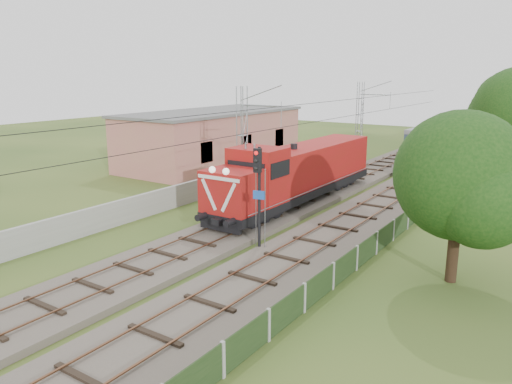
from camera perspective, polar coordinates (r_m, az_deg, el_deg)
The scene contains 12 objects.
ground at distance 23.62m, azimuth -12.66°, elevation -8.82°, with size 140.00×140.00×0.00m, color #314B1C.
track_main at distance 28.49m, azimuth -2.45°, elevation -4.22°, with size 4.20×70.00×0.45m.
track_side at distance 37.58m, azimuth 15.71°, elevation -0.36°, with size 4.20×80.00×0.45m.
catenary at distance 33.27m, azimuth -1.52°, elevation 5.19°, with size 3.31×70.00×8.00m.
boundary_wall at distance 36.02m, azimuth -6.10°, elevation 0.42°, with size 0.25×40.00×1.50m, color #9E9E99.
station_building at distance 50.15m, azimuth -4.83°, elevation 6.31°, with size 8.40×20.40×5.22m.
fence at distance 21.26m, azimuth 8.77°, elevation -9.47°, with size 0.12×32.00×1.20m.
locomotive at distance 33.83m, azimuth 4.72°, elevation 2.26°, with size 3.07×17.53×4.45m.
coach_rake at distance 76.71m, azimuth 25.64°, elevation 7.47°, with size 3.14×69.90×3.62m.
signal_post at distance 24.30m, azimuth 0.27°, elevation 1.24°, with size 0.58×0.46×5.36m.
tree_a at distance 22.29m, azimuth 22.48°, elevation 1.56°, with size 5.72×5.44×7.41m.
tree_c at distance 44.49m, azimuth 26.77°, elevation 7.28°, with size 6.36×6.06×8.25m.
Camera 1 is at (16.12, -14.84, 8.82)m, focal length 35.00 mm.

